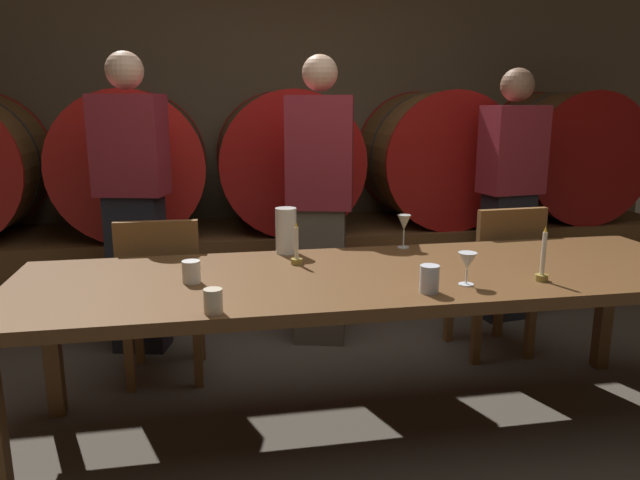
# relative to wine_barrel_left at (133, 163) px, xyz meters

# --- Properties ---
(ground_plane) EXTENTS (8.36, 8.36, 0.00)m
(ground_plane) POSITION_rel_wine_barrel_left_xyz_m (1.08, -2.18, -1.03)
(ground_plane) COLOR #4C443A
(back_wall) EXTENTS (6.43, 0.24, 2.68)m
(back_wall) POSITION_rel_wine_barrel_left_xyz_m (1.08, 0.55, 0.31)
(back_wall) COLOR brown
(back_wall) RESTS_ON ground
(barrel_shelf) EXTENTS (5.79, 0.90, 0.55)m
(barrel_shelf) POSITION_rel_wine_barrel_left_xyz_m (1.08, 0.00, -0.76)
(barrel_shelf) COLOR brown
(barrel_shelf) RESTS_ON ground
(wine_barrel_left) EXTENTS (0.98, 0.83, 0.98)m
(wine_barrel_left) POSITION_rel_wine_barrel_left_xyz_m (0.00, 0.00, 0.00)
(wine_barrel_left) COLOR #513319
(wine_barrel_left) RESTS_ON barrel_shelf
(wine_barrel_center) EXTENTS (0.98, 0.83, 0.98)m
(wine_barrel_center) POSITION_rel_wine_barrel_left_xyz_m (1.06, 0.00, 0.00)
(wine_barrel_center) COLOR brown
(wine_barrel_center) RESTS_ON barrel_shelf
(wine_barrel_right) EXTENTS (0.98, 0.83, 0.98)m
(wine_barrel_right) POSITION_rel_wine_barrel_left_xyz_m (2.17, 0.00, 0.00)
(wine_barrel_right) COLOR brown
(wine_barrel_right) RESTS_ON barrel_shelf
(wine_barrel_far_right) EXTENTS (0.98, 0.83, 0.98)m
(wine_barrel_far_right) POSITION_rel_wine_barrel_left_xyz_m (3.24, 0.00, 0.00)
(wine_barrel_far_right) COLOR #513319
(wine_barrel_far_right) RESTS_ON barrel_shelf
(dining_table) EXTENTS (3.00, 0.91, 0.73)m
(dining_table) POSITION_rel_wine_barrel_left_xyz_m (1.18, -1.93, -0.36)
(dining_table) COLOR brown
(dining_table) RESTS_ON ground
(chair_left) EXTENTS (0.41, 0.41, 0.88)m
(chair_left) POSITION_rel_wine_barrel_left_xyz_m (0.25, -1.27, -0.54)
(chair_left) COLOR brown
(chair_left) RESTS_ON ground
(chair_right) EXTENTS (0.42, 0.42, 0.88)m
(chair_right) POSITION_rel_wine_barrel_left_xyz_m (2.10, -1.27, -0.54)
(chair_right) COLOR brown
(chair_right) RESTS_ON ground
(guest_left) EXTENTS (0.43, 0.32, 1.71)m
(guest_left) POSITION_rel_wine_barrel_left_xyz_m (0.08, -0.80, -0.16)
(guest_left) COLOR black
(guest_left) RESTS_ON ground
(guest_center) EXTENTS (0.43, 0.33, 1.70)m
(guest_center) POSITION_rel_wine_barrel_left_xyz_m (1.14, -0.87, -0.16)
(guest_center) COLOR brown
(guest_center) RESTS_ON ground
(guest_right) EXTENTS (0.41, 0.29, 1.65)m
(guest_right) POSITION_rel_wine_barrel_left_xyz_m (2.44, -0.70, -0.19)
(guest_right) COLOR black
(guest_right) RESTS_ON ground
(candle_left) EXTENTS (0.05, 0.05, 0.19)m
(candle_left) POSITION_rel_wine_barrel_left_xyz_m (0.87, -1.74, -0.25)
(candle_left) COLOR olive
(candle_left) RESTS_ON dining_table
(candle_right) EXTENTS (0.05, 0.05, 0.22)m
(candle_right) POSITION_rel_wine_barrel_left_xyz_m (1.81, -2.18, -0.24)
(candle_right) COLOR olive
(candle_right) RESTS_ON dining_table
(pitcher) EXTENTS (0.10, 0.10, 0.22)m
(pitcher) POSITION_rel_wine_barrel_left_xyz_m (0.86, -1.53, -0.19)
(pitcher) COLOR white
(pitcher) RESTS_ON dining_table
(wine_glass_left) EXTENTS (0.07, 0.07, 0.17)m
(wine_glass_left) POSITION_rel_wine_barrel_left_xyz_m (1.44, -1.53, -0.18)
(wine_glass_left) COLOR silver
(wine_glass_left) RESTS_ON dining_table
(wine_glass_center) EXTENTS (0.07, 0.07, 0.13)m
(wine_glass_center) POSITION_rel_wine_barrel_left_xyz_m (1.49, -2.17, -0.21)
(wine_glass_center) COLOR white
(wine_glass_center) RESTS_ON dining_table
(cup_left) EXTENTS (0.07, 0.07, 0.09)m
(cup_left) POSITION_rel_wine_barrel_left_xyz_m (0.42, -1.94, -0.26)
(cup_left) COLOR white
(cup_left) RESTS_ON dining_table
(cup_center) EXTENTS (0.06, 0.06, 0.09)m
(cup_center) POSITION_rel_wine_barrel_left_xyz_m (0.50, -2.32, -0.26)
(cup_center) COLOR beige
(cup_center) RESTS_ON dining_table
(cup_right) EXTENTS (0.07, 0.07, 0.11)m
(cup_right) POSITION_rel_wine_barrel_left_xyz_m (1.31, -2.24, -0.25)
(cup_right) COLOR silver
(cup_right) RESTS_ON dining_table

